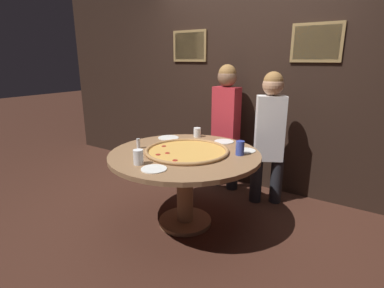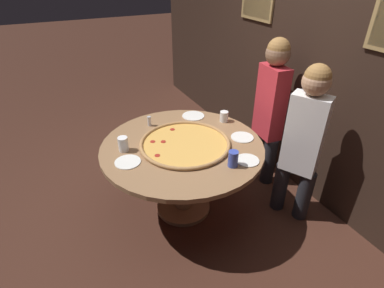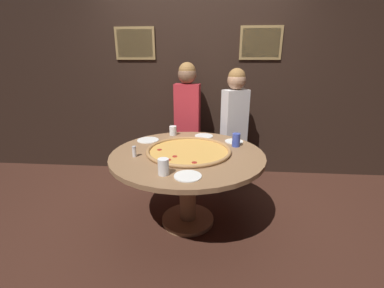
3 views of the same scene
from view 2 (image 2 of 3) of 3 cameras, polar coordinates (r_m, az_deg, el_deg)
ground_plane at (r=3.06m, az=-1.63°, el=-11.99°), size 24.00×24.00×0.00m
back_wall at (r=3.11m, az=21.19°, el=14.57°), size 6.40×0.08×2.60m
dining_table at (r=2.69m, az=-1.81°, el=-2.84°), size 1.42×1.42×0.74m
giant_pizza at (r=2.60m, az=-1.33°, el=0.16°), size 0.79×0.79×0.03m
drink_cup_near_right at (r=2.32m, az=7.84°, el=-2.82°), size 0.08×0.08×0.13m
drink_cup_centre_back at (r=2.55m, az=-12.97°, el=-0.02°), size 0.08×0.08×0.13m
drink_cup_front_edge at (r=2.98m, az=6.12°, el=5.23°), size 0.08×0.08×0.10m
white_plate_left_side at (r=2.74m, az=9.54°, el=1.28°), size 0.20×0.20×0.01m
white_plate_near_front at (r=3.09m, az=0.25°, el=5.39°), size 0.23×0.23×0.01m
white_plate_far_back at (r=2.44m, az=10.50°, el=-3.06°), size 0.19×0.19×0.01m
white_plate_right_side at (r=2.43m, az=-12.14°, el=-3.37°), size 0.21×0.21×0.01m
condiment_shaker at (r=2.91m, az=-8.13°, el=4.34°), size 0.04×0.04×0.10m
diner_far_left at (r=2.69m, az=20.51°, el=1.07°), size 0.38×0.29×1.46m
diner_side_right at (r=3.13m, az=14.68°, el=7.13°), size 0.39×0.23×1.53m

